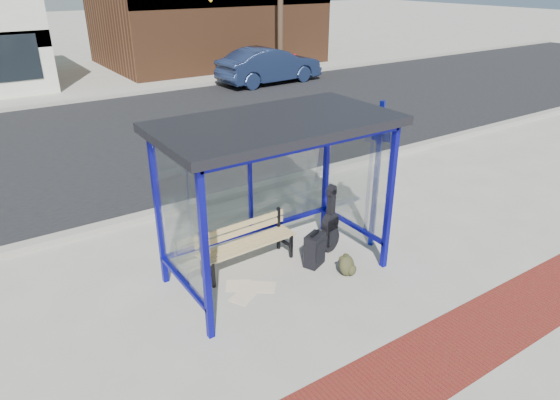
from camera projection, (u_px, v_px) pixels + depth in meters
ground at (277, 273)px, 7.65m from camera, size 120.00×120.00×0.00m
brick_paver_strip at (402, 377)px, 5.68m from camera, size 60.00×1.00×0.01m
curb_near at (196, 203)px, 9.82m from camera, size 60.00×0.25×0.12m
street_asphalt at (117, 140)px, 13.70m from camera, size 60.00×10.00×0.00m
curb_far at (73, 101)px, 17.53m from camera, size 60.00×0.25×0.12m
far_sidewalk at (61, 93)px, 18.99m from camera, size 60.00×4.00×0.01m
bus_shelter at (274, 143)px, 6.84m from camera, size 3.30×1.80×2.42m
bench at (246, 241)px, 7.69m from camera, size 1.61×0.45×0.76m
guitar_bag at (330, 229)px, 8.11m from camera, size 0.42×0.22×1.11m
suitcase at (315, 250)px, 7.75m from camera, size 0.39×0.33×0.59m
backpack at (347, 266)px, 7.54m from camera, size 0.32×0.31×0.34m
sign_post at (377, 168)px, 7.88m from camera, size 0.16×0.29×2.46m
newspaper_a at (243, 297)px, 7.09m from camera, size 0.45×0.41×0.01m
newspaper_b at (239, 285)px, 7.35m from camera, size 0.47×0.44×0.01m
newspaper_c at (263, 287)px, 7.31m from camera, size 0.47×0.46×0.01m
parked_car at (270, 65)px, 20.34m from camera, size 4.45×1.78×1.44m
fire_hydrant at (294, 61)px, 23.15m from camera, size 0.33×0.22×0.75m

